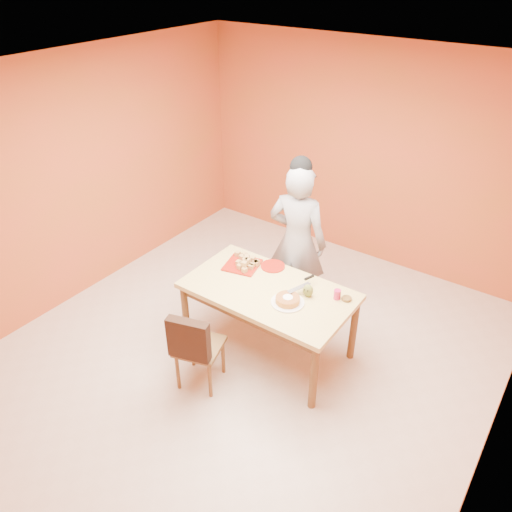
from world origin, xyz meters
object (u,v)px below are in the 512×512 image
Objects in this scene: dining_table at (269,297)px; pastry_platter at (242,265)px; dining_chair at (198,345)px; person at (297,242)px; sponge_cake at (288,300)px; checker_tin at (347,299)px; magenta_glass at (337,294)px; red_dinner_plate at (273,266)px; egg_ornament at (308,291)px.

pastry_platter reaches higher than dining_table.
person is at bearing 67.96° from dining_chair.
sponge_cake is 2.49× the size of checker_tin.
magenta_glass reaches higher than dining_table.
person is (-0.14, 0.74, 0.21)m from dining_table.
dining_chair is 3.52× the size of red_dinner_plate.
dining_chair is 2.63× the size of pastry_platter.
sponge_cake is at bearing -111.59° from egg_ornament.
dining_table is 6.50× the size of red_dinner_plate.
red_dinner_plate is at bearing 172.29° from magenta_glass.
magenta_glass is at bearing 136.07° from person.
pastry_platter is at bearing -179.91° from egg_ornament.
checker_tin is (0.42, 0.35, -0.02)m from sponge_cake.
checker_tin reaches higher than red_dinner_plate.
dining_table is at bearing -62.28° from red_dinner_plate.
dining_table is at bearing -158.23° from magenta_glass.
dining_chair is 9.25× the size of magenta_glass.
magenta_glass is (0.74, -0.50, -0.06)m from person.
sponge_cake reaches higher than dining_table.
dining_chair is at bearing 75.20° from person.
egg_ornament is (0.50, -0.63, -0.05)m from person.
dining_chair is at bearing -133.50° from checker_tin.
egg_ornament is (0.63, 0.85, 0.37)m from dining_chair.
person is 13.88× the size of egg_ornament.
pastry_platter is 1.13m from checker_tin.
dining_chair is (-0.27, -0.73, -0.22)m from dining_table.
red_dinner_plate is 1.96× the size of egg_ornament.
person is (0.14, 1.48, 0.42)m from dining_chair.
dining_chair is at bearing -129.35° from sponge_cake.
magenta_glass is at bearing 31.34° from dining_chair.
pastry_platter is 1.34× the size of red_dinner_plate.
person is at bearing 61.45° from pastry_platter.
dining_chair is 3.88× the size of sponge_cake.
dining_chair is 1.12m from egg_ornament.
magenta_glass is (0.24, 0.12, -0.02)m from egg_ornament.
dining_chair is 0.98m from pastry_platter.
egg_ornament is at bearing 17.97° from dining_table.
red_dinner_plate is 0.79m from magenta_glass.
egg_ornament is at bearing 118.92° from person.
egg_ornament is at bearing 63.84° from sponge_cake.
egg_ornament is at bearing -22.88° from red_dinner_plate.
dining_table is at bearing -158.24° from checker_tin.
person reaches higher than checker_tin.
sponge_cake is at bearing -136.46° from magenta_glass.
pastry_platter is (-0.17, 0.91, 0.32)m from dining_chair.
dining_table is 0.92× the size of person.
pastry_platter is 3.52× the size of magenta_glass.
red_dinner_plate is at bearing 117.72° from dining_table.
dining_chair is 6.91× the size of egg_ornament.
person is at bearing 83.98° from red_dinner_plate.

